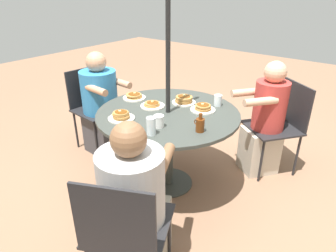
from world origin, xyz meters
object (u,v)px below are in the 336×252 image
patio_table (168,123)px  patio_chair_south (93,103)px  patio_chair_north (125,228)px  drinking_glass_a (218,100)px  pancake_plate_d (184,100)px  pancake_plate_e (134,97)px  drinking_glass_b (151,126)px  coffee_cup (159,121)px  diner_south (103,109)px  syrup_bottle (200,125)px  pancake_plate_b (203,108)px  patio_chair_east (281,121)px  diner_north (135,210)px  diner_east (265,123)px  pancake_plate_c (121,116)px  pancake_plate_a (152,105)px

patio_table → patio_chair_south: size_ratio=1.37×
patio_chair_north → drinking_glass_a: (0.24, -1.43, 0.27)m
pancake_plate_d → pancake_plate_e: (0.45, 0.19, -0.01)m
pancake_plate_d → drinking_glass_b: (-0.18, 0.66, 0.04)m
patio_table → coffee_cup: 0.34m
coffee_cup → diner_south: bearing=-17.4°
syrup_bottle → pancake_plate_b: bearing=-61.0°
patio_chair_east → patio_chair_north: bearing=121.6°
coffee_cup → diner_north: bearing=116.7°
patio_chair_north → coffee_cup: patio_chair_north is taller
patio_table → syrup_bottle: bearing=161.0°
patio_chair_east → pancake_plate_d: (0.71, 0.66, 0.25)m
diner_east → pancake_plate_c: diner_east is taller
syrup_bottle → drinking_glass_a: 0.56m
patio_chair_south → syrup_bottle: bearing=85.9°
diner_south → pancake_plate_a: size_ratio=5.15×
patio_chair_north → diner_east: 1.81m
pancake_plate_d → patio_table: bearing=93.2°
syrup_bottle → pancake_plate_d: bearing=-42.7°
pancake_plate_b → syrup_bottle: syrup_bottle is taller
diner_east → pancake_plate_c: 1.41m
diner_east → drinking_glass_a: 0.57m
patio_chair_east → patio_chair_south: bearing=61.5°
patio_chair_east → diner_east: diner_east is taller
patio_chair_south → drinking_glass_b: patio_chair_south is taller
pancake_plate_d → drinking_glass_a: drinking_glass_a is taller
diner_east → syrup_bottle: size_ratio=7.70×
patio_table → pancake_plate_e: pancake_plate_e is taller
pancake_plate_e → coffee_cup: bearing=150.3°
patio_table → drinking_glass_a: drinking_glass_a is taller
pancake_plate_c → coffee_cup: size_ratio=2.30×
patio_chair_east → pancake_plate_b: patio_chair_east is taller
coffee_cup → drinking_glass_b: (-0.04, 0.13, 0.02)m
diner_north → patio_chair_south: 1.84m
diner_north → coffee_cup: (0.30, -0.60, 0.30)m
diner_east → patio_chair_south: size_ratio=1.26×
diner_east → pancake_plate_c: bearing=91.9°
diner_north → pancake_plate_a: size_ratio=5.08×
diner_east → syrup_bottle: diner_east is taller
patio_table → pancake_plate_c: size_ratio=5.66×
pancake_plate_a → patio_chair_north: bearing=123.6°
drinking_glass_a → pancake_plate_a: bearing=40.5°
pancake_plate_b → syrup_bottle: (-0.20, 0.36, 0.03)m
patio_chair_north → patio_chair_east: bearing=58.4°
syrup_bottle → coffee_cup: bearing=23.9°
diner_north → diner_east: 1.66m
pancake_plate_e → drinking_glass_a: size_ratio=2.17×
coffee_cup → patio_table: bearing=-65.5°
patio_chair_east → coffee_cup: bearing=101.5°
pancake_plate_e → syrup_bottle: syrup_bottle is taller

